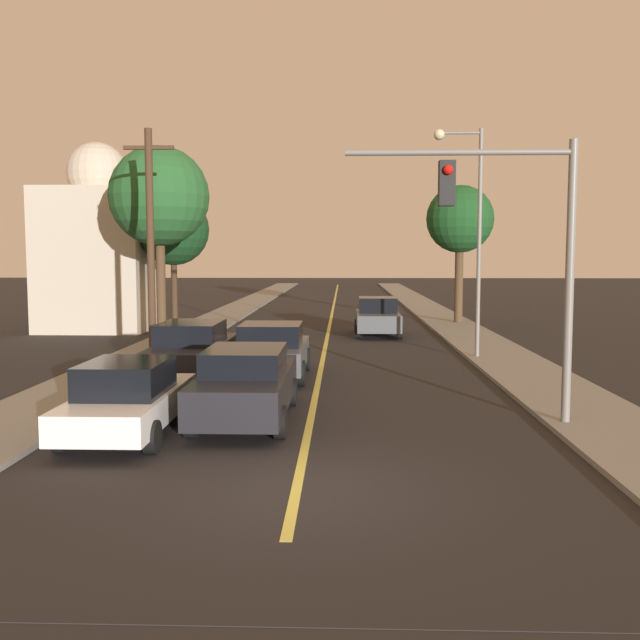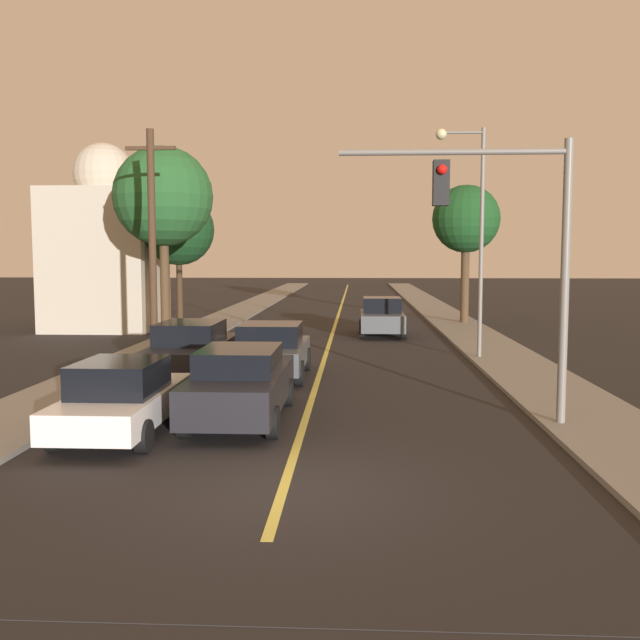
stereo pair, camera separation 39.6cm
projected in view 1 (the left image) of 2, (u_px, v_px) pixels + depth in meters
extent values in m
plane|color=black|center=(296.00, 490.00, 10.74)|extent=(200.00, 200.00, 0.00)
cube|color=black|center=(333.00, 309.00, 46.57)|extent=(9.73, 80.00, 0.01)
cube|color=#D1C14C|center=(333.00, 309.00, 46.57)|extent=(0.16, 76.00, 0.00)
cube|color=gray|center=(240.00, 308.00, 46.77)|extent=(2.50, 80.00, 0.12)
cube|color=gray|center=(427.00, 308.00, 46.36)|extent=(2.50, 80.00, 0.12)
cube|color=black|center=(247.00, 388.00, 15.17)|extent=(1.81, 4.91, 0.75)
cube|color=black|center=(245.00, 360.00, 14.92)|extent=(1.59, 2.21, 0.51)
cylinder|color=black|center=(219.00, 392.00, 16.75)|extent=(0.22, 0.65, 0.65)
cylinder|color=black|center=(292.00, 392.00, 16.69)|extent=(0.22, 0.65, 0.65)
cylinder|color=black|center=(192.00, 422.00, 13.72)|extent=(0.22, 0.65, 0.65)
cylinder|color=black|center=(280.00, 422.00, 13.67)|extent=(0.22, 0.65, 0.65)
cube|color=#474C51|center=(272.00, 355.00, 20.50)|extent=(1.94, 4.30, 0.63)
cube|color=black|center=(271.00, 334.00, 20.27)|extent=(1.70, 1.93, 0.60)
cylinder|color=black|center=(246.00, 359.00, 21.88)|extent=(0.22, 0.70, 0.70)
cylinder|color=black|center=(306.00, 359.00, 21.82)|extent=(0.22, 0.70, 0.70)
cylinder|color=black|center=(233.00, 373.00, 19.23)|extent=(0.22, 0.70, 0.70)
cylinder|color=black|center=(301.00, 373.00, 19.17)|extent=(0.22, 0.70, 0.70)
cube|color=white|center=(129.00, 405.00, 13.99)|extent=(1.71, 4.40, 0.55)
cube|color=black|center=(126.00, 377.00, 13.76)|extent=(1.51, 1.98, 0.63)
cylinder|color=black|center=(111.00, 404.00, 15.40)|extent=(0.22, 0.61, 0.61)
cylinder|color=black|center=(186.00, 405.00, 15.35)|extent=(0.22, 0.61, 0.61)
cylinder|color=black|center=(62.00, 436.00, 12.69)|extent=(0.22, 0.61, 0.61)
cylinder|color=black|center=(152.00, 437.00, 12.63)|extent=(0.22, 0.61, 0.61)
cube|color=black|center=(193.00, 355.00, 19.89)|extent=(1.83, 5.08, 0.72)
cube|color=black|center=(191.00, 333.00, 19.63)|extent=(1.61, 2.29, 0.59)
cylinder|color=black|center=(176.00, 360.00, 21.52)|extent=(0.22, 0.75, 0.75)
cylinder|color=black|center=(233.00, 360.00, 21.46)|extent=(0.22, 0.75, 0.75)
cylinder|color=black|center=(147.00, 378.00, 18.38)|extent=(0.22, 0.75, 0.75)
cylinder|color=black|center=(214.00, 378.00, 18.33)|extent=(0.22, 0.75, 0.75)
cube|color=#474C51|center=(378.00, 320.00, 31.21)|extent=(1.85, 4.16, 0.72)
cube|color=black|center=(377.00, 305.00, 31.31)|extent=(1.62, 1.87, 0.65)
cylinder|color=black|center=(400.00, 332.00, 29.92)|extent=(0.22, 0.61, 0.61)
cylinder|color=black|center=(358.00, 332.00, 29.98)|extent=(0.22, 0.61, 0.61)
cylinder|color=black|center=(395.00, 326.00, 32.49)|extent=(0.22, 0.61, 0.61)
cylinder|color=black|center=(357.00, 326.00, 32.55)|extent=(0.22, 0.61, 0.61)
cylinder|color=slate|center=(569.00, 283.00, 14.38)|extent=(0.18, 0.18, 5.70)
cylinder|color=slate|center=(459.00, 152.00, 14.22)|extent=(4.55, 0.12, 0.12)
cube|color=black|center=(447.00, 183.00, 14.29)|extent=(0.32, 0.28, 0.90)
sphere|color=red|center=(448.00, 170.00, 14.09)|extent=(0.20, 0.20, 0.20)
cylinder|color=slate|center=(479.00, 244.00, 23.74)|extent=(0.14, 0.14, 7.56)
cylinder|color=slate|center=(460.00, 133.00, 23.43)|extent=(1.38, 0.09, 0.09)
sphere|color=beige|center=(439.00, 135.00, 23.46)|extent=(0.36, 0.36, 0.36)
cylinder|color=#422D1E|center=(151.00, 246.00, 22.72)|extent=(0.24, 0.24, 7.38)
cube|color=#422D1E|center=(148.00, 148.00, 22.44)|extent=(1.60, 0.12, 0.12)
cylinder|color=#3D2B1C|center=(174.00, 292.00, 32.67)|extent=(0.28, 0.28, 3.43)
sphere|color=#143819|center=(173.00, 229.00, 32.41)|extent=(3.26, 3.26, 3.26)
cylinder|color=#4C3823|center=(161.00, 287.00, 27.69)|extent=(0.36, 0.36, 4.32)
sphere|color=#235628|center=(159.00, 196.00, 27.37)|extent=(3.84, 3.84, 3.84)
cylinder|color=#4C3823|center=(459.00, 282.00, 36.24)|extent=(0.42, 0.42, 4.03)
sphere|color=#19471E|center=(460.00, 219.00, 35.95)|extent=(3.40, 3.40, 3.40)
cube|color=#BCB29E|center=(100.00, 260.00, 33.49)|extent=(4.84, 4.84, 6.56)
sphere|color=#BCB29E|center=(97.00, 173.00, 33.12)|extent=(2.81, 2.81, 2.81)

